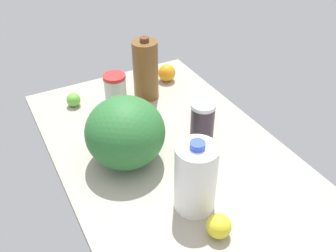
{
  "coord_description": "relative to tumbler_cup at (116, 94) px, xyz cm",
  "views": [
    {
      "loc": [
        90.34,
        -48.57,
        89.0
      ],
      "look_at": [
        0.0,
        0.0,
        13.0
      ],
      "focal_mm": 40.0,
      "sensor_mm": 36.0,
      "label": 1
    }
  ],
  "objects": [
    {
      "name": "lime_far_back",
      "position": [
        -19.35,
        19.68,
        -5.43
      ],
      "size": [
        5.88,
        5.88,
        5.88
      ],
      "primitive_type": "sphere",
      "color": "#60B33C",
      "rests_on": "countertop"
    },
    {
      "name": "lime_near_front",
      "position": [
        -12.3,
        -14.22,
        -5.51
      ],
      "size": [
        5.72,
        5.72,
        5.72
      ],
      "primitive_type": "sphere",
      "color": "#64B63A",
      "rests_on": "countertop"
    },
    {
      "name": "lemon_loose",
      "position": [
        69.83,
        1.68,
        -4.89
      ],
      "size": [
        6.97,
        6.97,
        6.97
      ],
      "primitive_type": "sphere",
      "color": "yellow",
      "rests_on": "countertop"
    },
    {
      "name": "countertop",
      "position": [
        30.67,
        6.99,
        -9.87
      ],
      "size": [
        120.0,
        76.0,
        3.0
      ],
      "primitive_type": "cube",
      "color": "#A89D8E",
      "rests_on": "ground"
    },
    {
      "name": "watermelon",
      "position": [
        29.28,
        -8.12,
        3.43
      ],
      "size": [
        26.29,
        26.29,
        23.61
      ],
      "primitive_type": "ellipsoid",
      "color": "#2D7032",
      "rests_on": "countertop"
    },
    {
      "name": "tumbler_cup",
      "position": [
        0.0,
        0.0,
        0.0
      ],
      "size": [
        8.8,
        8.8,
        16.67
      ],
      "color": "beige",
      "rests_on": "countertop"
    },
    {
      "name": "shaker_bottle",
      "position": [
        34.15,
        18.67,
        0.4
      ],
      "size": [
        8.57,
        8.57,
        17.47
      ],
      "color": "#322631",
      "rests_on": "countertop"
    },
    {
      "name": "chocolate_milk_jug",
      "position": [
        -4.89,
        15.6,
        4.31
      ],
      "size": [
        10.49,
        10.49,
        26.92
      ],
      "color": "brown",
      "rests_on": "countertop"
    },
    {
      "name": "milk_jug",
      "position": [
        57.41,
        1.5,
        2.81
      ],
      "size": [
        12.18,
        12.18,
        23.93
      ],
      "color": "white",
      "rests_on": "countertop"
    },
    {
      "name": "orange_beside_bowl",
      "position": [
        -12.72,
        29.68,
        -4.42
      ],
      "size": [
        7.9,
        7.9,
        7.9
      ],
      "primitive_type": "sphere",
      "color": "orange",
      "rests_on": "countertop"
    }
  ]
}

